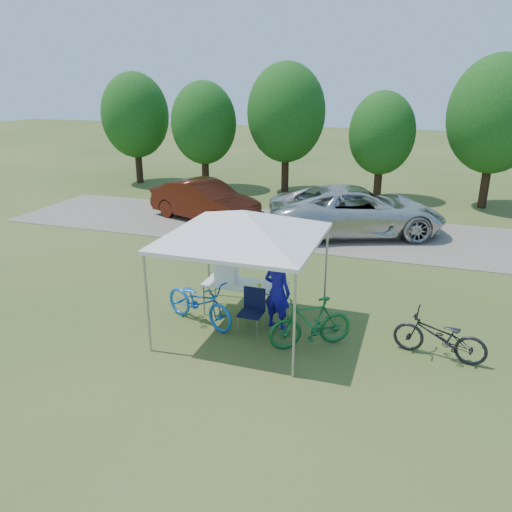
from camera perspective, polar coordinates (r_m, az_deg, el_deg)
The scene contains 14 objects.
ground at distance 11.25m, azimuth -1.34°, elevation -8.33°, with size 100.00×100.00×0.00m, color #2D5119.
gravel_strip at distance 18.44m, azimuth 7.10°, elevation 2.85°, with size 24.00×5.00×0.02m, color gray.
canopy at distance 10.28m, azimuth -1.45°, elevation 4.86°, with size 4.53×4.53×3.00m.
treeline at distance 23.74m, azimuth 9.83°, elevation 15.10°, with size 24.89×4.28×6.30m.
folding_table at distance 11.60m, azimuth -1.24°, elevation -3.34°, with size 1.92×0.80×0.79m.
folding_chair at distance 10.94m, azimuth -0.37°, elevation -5.78°, with size 0.50×0.52×0.97m.
cooler at distance 11.67m, azimuth -3.43°, elevation -2.01°, with size 0.51×0.35×0.37m.
ice_cream_cup at distance 11.42m, azimuth 0.38°, elevation -3.32°, with size 0.08×0.08×0.06m, color #CAE435.
cyclist at distance 10.97m, azimuth 2.44°, elevation -4.08°, with size 0.63×0.41×1.73m, color #17118E.
bike_blue at distance 11.35m, azimuth -6.50°, elevation -5.23°, with size 0.70×2.00×1.05m, color blue.
bike_green at distance 10.39m, azimuth 6.28°, elevation -7.59°, with size 0.51×1.79×1.08m, color #16632D.
bike_dark at distance 10.60m, azimuth 20.25°, elevation -8.61°, with size 0.63×1.80×0.94m, color black.
minivan at distance 18.07m, azimuth 11.40°, elevation 5.10°, with size 2.82×6.13×1.70m, color silver.
sedan at distance 19.70m, azimuth -5.89°, elevation 6.32°, with size 1.63×4.67×1.54m, color #46170B.
Camera 1 is at (3.40, -9.35, 5.25)m, focal length 35.00 mm.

